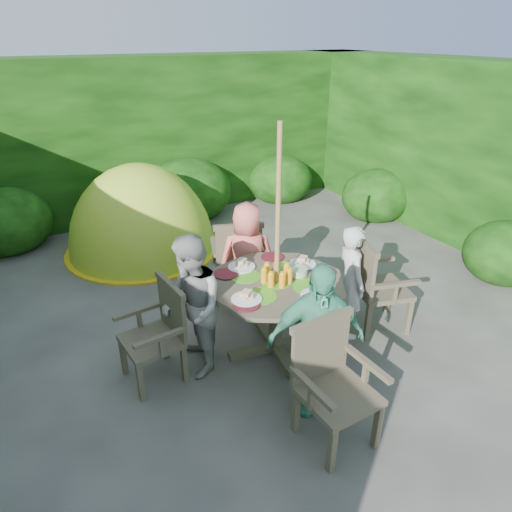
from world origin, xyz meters
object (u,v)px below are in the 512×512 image
parasol_pole (277,248)px  child_front (316,340)px  child_left (192,307)px  dome_tent (144,249)px  child_back (247,258)px  patio_table (277,292)px  garden_chair_left (159,332)px  garden_chair_front (332,381)px  child_right (351,282)px  garden_chair_back (237,258)px  garden_chair_right (374,284)px

parasol_pole → child_front: bearing=-97.5°
child_left → child_front: bearing=46.3°
child_front → dome_tent: size_ratio=0.53×
child_left → child_back: (0.90, 0.69, -0.04)m
patio_table → parasol_pole: 0.46m
garden_chair_left → dome_tent: 2.82m
garden_chair_left → garden_chair_front: bearing=30.2°
parasol_pole → dome_tent: parasol_pole is taller
parasol_pole → child_front: 0.91m
child_front → child_right: bearing=57.6°
child_front → child_back: bearing=102.6°
child_front → garden_chair_back: bearing=103.1°
garden_chair_right → garden_chair_left: 2.20m
parasol_pole → child_left: size_ratio=1.66×
garden_chair_left → patio_table: bearing=75.0°
garden_chair_back → garden_chair_right: bearing=146.4°
patio_table → child_left: bearing=172.6°
garden_chair_right → child_front: bearing=134.7°
parasol_pole → garden_chair_front: bearing=-98.3°
garden_chair_right → garden_chair_left: (-2.18, 0.29, -0.04)m
garden_chair_left → dome_tent: bearing=161.3°
child_right → child_back: child_back is taller
parasol_pole → dome_tent: (-0.51, 2.88, -1.10)m
garden_chair_right → child_right: child_right is taller
patio_table → garden_chair_front: 1.11m
child_back → patio_table: bearing=105.2°
garden_chair_front → child_front: size_ratio=0.71×
child_front → dome_tent: (-0.40, 3.67, -0.66)m
child_right → dome_tent: 3.31m
garden_chair_left → dome_tent: size_ratio=0.36×
parasol_pole → patio_table: bearing=5.3°
dome_tent → parasol_pole: bearing=-79.8°
garden_chair_back → patio_table: bearing=101.8°
child_right → child_back: (-0.69, 0.90, 0.03)m
garden_chair_left → garden_chair_front: garden_chair_front is taller
dome_tent → child_front: bearing=-83.5°
patio_table → garden_chair_right: bearing=-6.9°
child_right → garden_chair_back: bearing=43.3°
child_right → dome_tent: size_ratio=0.48×
patio_table → dome_tent: (-0.51, 2.88, -0.64)m
patio_table → child_back: size_ratio=1.18×
garden_chair_right → child_back: 1.35m
child_front → dome_tent: bearing=116.4°
child_right → dome_tent: dome_tent is taller
child_left → dome_tent: 2.87m
garden_chair_front → parasol_pole: bearing=78.9°
patio_table → dome_tent: dome_tent is taller
garden_chair_left → child_back: 1.36m
parasol_pole → garden_chair_back: parasol_pole is taller
patio_table → garden_chair_right: (1.08, -0.13, -0.13)m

